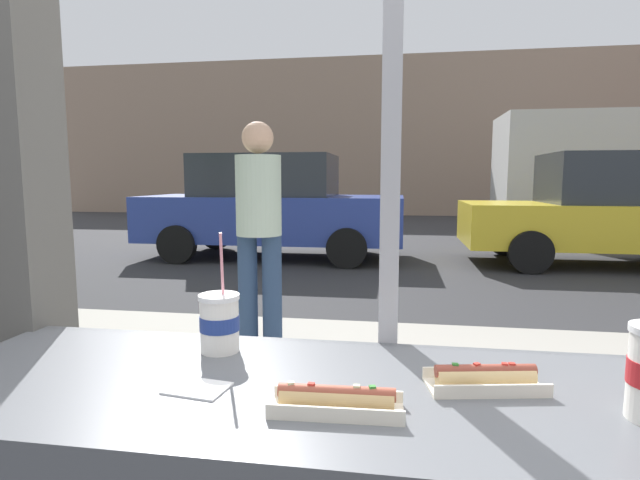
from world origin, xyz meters
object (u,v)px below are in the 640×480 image
(hotdog_tray_near, at_px, (336,400))
(box_truck, at_px, (630,170))
(soda_cup_left, at_px, (220,322))
(parked_car_blue, at_px, (271,206))
(parked_car_yellow, at_px, (614,210))
(pedestrian, at_px, (259,222))
(hotdog_tray_far, at_px, (485,378))

(hotdog_tray_near, relative_size, box_truck, 0.04)
(soda_cup_left, distance_m, parked_car_blue, 7.63)
(parked_car_blue, height_order, parked_car_yellow, parked_car_blue)
(soda_cup_left, relative_size, hotdog_tray_near, 1.20)
(parked_car_yellow, relative_size, box_truck, 0.69)
(hotdog_tray_near, xyz_separation_m, box_truck, (5.74, 12.58, 0.64))
(parked_car_blue, bearing_deg, soda_cup_left, -76.36)
(parked_car_yellow, xyz_separation_m, box_truck, (2.23, 4.89, 0.73))
(soda_cup_left, height_order, hotdog_tray_near, soda_cup_left)
(parked_car_blue, bearing_deg, parked_car_yellow, 0.00)
(hotdog_tray_near, distance_m, parked_car_yellow, 8.46)
(parked_car_blue, relative_size, box_truck, 0.70)
(pedestrian, bearing_deg, parked_car_yellow, 49.83)
(hotdog_tray_near, xyz_separation_m, parked_car_yellow, (3.50, 7.70, -0.08))
(parked_car_yellow, height_order, pedestrian, parked_car_yellow)
(soda_cup_left, relative_size, hotdog_tray_far, 1.21)
(parked_car_yellow, height_order, box_truck, box_truck)
(soda_cup_left, xyz_separation_m, pedestrian, (-0.54, 2.24, 0.05))
(hotdog_tray_far, relative_size, pedestrian, 0.15)
(soda_cup_left, relative_size, pedestrian, 0.18)
(parked_car_yellow, bearing_deg, parked_car_blue, -180.00)
(hotdog_tray_far, distance_m, parked_car_blue, 7.92)
(hotdog_tray_near, bearing_deg, box_truck, 65.48)
(pedestrian, bearing_deg, hotdog_tray_far, -63.97)
(soda_cup_left, xyz_separation_m, box_truck, (6.07, 12.30, 0.59))
(pedestrian, bearing_deg, hotdog_tray_near, -71.00)
(hotdog_tray_near, height_order, hotdog_tray_far, same)
(hotdog_tray_far, xyz_separation_m, parked_car_yellow, (3.22, 7.54, -0.08))
(soda_cup_left, xyz_separation_m, hotdog_tray_near, (0.33, -0.28, -0.05))
(hotdog_tray_far, bearing_deg, box_truck, 66.32)
(hotdog_tray_far, bearing_deg, pedestrian, 116.03)
(hotdog_tray_near, xyz_separation_m, parked_car_blue, (-2.13, 7.70, -0.07))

